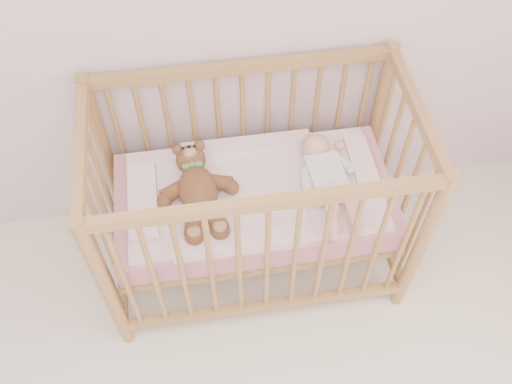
{
  "coord_description": "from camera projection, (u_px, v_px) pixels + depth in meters",
  "views": [
    {
      "loc": [
        0.15,
        0.14,
        2.56
      ],
      "look_at": [
        0.36,
        1.55,
        0.62
      ],
      "focal_mm": 40.0,
      "sensor_mm": 36.0,
      "label": 1
    }
  ],
  "objects": [
    {
      "name": "teddy_bear",
      "position": [
        198.0,
        190.0,
        2.39
      ],
      "size": [
        0.41,
        0.55,
        0.14
      ],
      "primitive_type": null,
      "rotation": [
        0.0,
        0.0,
        0.09
      ],
      "color": "brown",
      "rests_on": "blanket"
    },
    {
      "name": "crib",
      "position": [
        254.0,
        199.0,
        2.54
      ],
      "size": [
        1.36,
        0.76,
        1.0
      ],
      "primitive_type": null,
      "color": "#B2824B",
      "rests_on": "floor"
    },
    {
      "name": "blanket",
      "position": [
        254.0,
        191.0,
        2.49
      ],
      "size": [
        1.1,
        0.58,
        0.06
      ],
      "primitive_type": null,
      "color": "#F6A9B5",
      "rests_on": "mattress"
    },
    {
      "name": "mattress",
      "position": [
        254.0,
        201.0,
        2.55
      ],
      "size": [
        1.22,
        0.62,
        0.13
      ],
      "primitive_type": "cube",
      "color": "#D3838E",
      "rests_on": "crib"
    },
    {
      "name": "baby",
      "position": [
        327.0,
        176.0,
        2.45
      ],
      "size": [
        0.31,
        0.58,
        0.14
      ],
      "primitive_type": null,
      "rotation": [
        0.0,
        0.0,
        0.08
      ],
      "color": "white",
      "rests_on": "blanket"
    }
  ]
}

